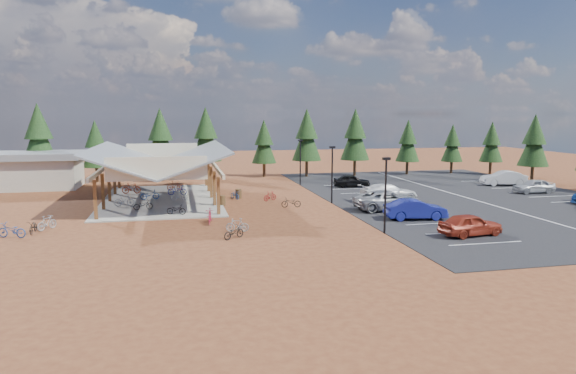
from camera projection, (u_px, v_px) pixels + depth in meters
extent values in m
plane|color=#562816|center=(282.00, 210.00, 43.15)|extent=(140.00, 140.00, 0.00)
cube|color=black|center=(461.00, 196.00, 49.95)|extent=(27.00, 44.00, 0.04)
cube|color=gray|center=(162.00, 200.00, 47.79)|extent=(10.60, 18.60, 0.10)
cube|color=brown|center=(95.00, 200.00, 38.48)|extent=(0.25, 0.25, 3.00)
cube|color=brown|center=(103.00, 191.00, 42.54)|extent=(0.25, 0.25, 3.00)
cube|color=brown|center=(109.00, 185.00, 46.60)|extent=(0.25, 0.25, 3.00)
cube|color=brown|center=(114.00, 179.00, 50.66)|extent=(0.25, 0.25, 3.00)
cube|color=brown|center=(119.00, 174.00, 54.73)|extent=(0.25, 0.25, 3.00)
cube|color=brown|center=(218.00, 196.00, 40.42)|extent=(0.25, 0.25, 3.00)
cube|color=brown|center=(214.00, 188.00, 44.49)|extent=(0.25, 0.25, 3.00)
cube|color=brown|center=(211.00, 182.00, 48.55)|extent=(0.25, 0.25, 3.00)
cube|color=brown|center=(208.00, 177.00, 52.61)|extent=(0.25, 0.25, 3.00)
cube|color=brown|center=(206.00, 172.00, 56.67)|extent=(0.25, 0.25, 3.00)
cube|color=beige|center=(104.00, 168.00, 46.31)|extent=(0.22, 18.00, 0.35)
cube|color=beige|center=(215.00, 166.00, 48.42)|extent=(0.22, 18.00, 0.35)
cube|color=slate|center=(127.00, 158.00, 46.62)|extent=(5.85, 19.40, 2.13)
cube|color=slate|center=(192.00, 157.00, 47.85)|extent=(5.85, 19.40, 2.13)
cube|color=beige|center=(157.00, 169.00, 38.55)|extent=(7.50, 0.15, 1.80)
cube|color=beige|center=(163.00, 152.00, 55.95)|extent=(7.50, 0.15, 1.80)
cube|color=#ADA593|center=(30.00, 174.00, 55.25)|extent=(10.00, 6.00, 3.20)
cube|color=slate|center=(29.00, 156.00, 54.98)|extent=(11.00, 7.00, 0.70)
cylinder|color=black|center=(385.00, 197.00, 34.18)|extent=(0.14, 0.14, 5.00)
cube|color=black|center=(386.00, 159.00, 33.82)|extent=(0.50, 0.25, 0.18)
cylinder|color=black|center=(332.00, 176.00, 45.78)|extent=(0.14, 0.14, 5.00)
cube|color=black|center=(332.00, 147.00, 45.42)|extent=(0.50, 0.25, 0.18)
cylinder|color=black|center=(300.00, 163.00, 57.39)|extent=(0.14, 0.14, 5.00)
cube|color=black|center=(300.00, 140.00, 57.03)|extent=(0.50, 0.25, 0.18)
cylinder|color=#473119|center=(222.00, 201.00, 44.92)|extent=(0.60, 0.60, 0.90)
cylinder|color=#473119|center=(239.00, 194.00, 48.85)|extent=(0.60, 0.60, 0.90)
cylinder|color=#382314|center=(41.00, 174.00, 58.61)|extent=(0.36, 0.36, 2.25)
cone|color=black|center=(39.00, 141.00, 58.07)|extent=(3.96, 3.96, 5.41)
cone|color=black|center=(38.00, 121.00, 57.75)|extent=(3.06, 3.06, 4.05)
cylinder|color=#382314|center=(97.00, 174.00, 60.59)|extent=(0.36, 0.36, 1.78)
cone|color=black|center=(96.00, 149.00, 60.17)|extent=(3.14, 3.14, 4.28)
cone|color=black|center=(95.00, 134.00, 59.91)|extent=(2.42, 2.42, 3.21)
cylinder|color=#382314|center=(162.00, 172.00, 61.23)|extent=(0.36, 0.36, 2.13)
cone|color=black|center=(161.00, 142.00, 60.72)|extent=(3.74, 3.74, 5.11)
cone|color=black|center=(160.00, 124.00, 60.42)|extent=(2.89, 2.89, 3.83)
cylinder|color=#382314|center=(207.00, 170.00, 64.13)|extent=(0.36, 0.36, 2.16)
cone|color=black|center=(206.00, 140.00, 63.61)|extent=(3.81, 3.81, 5.19)
cone|color=black|center=(206.00, 123.00, 63.30)|extent=(2.94, 2.94, 3.89)
cylinder|color=#382314|center=(264.00, 170.00, 65.63)|extent=(0.36, 0.36, 1.78)
cone|color=black|center=(264.00, 146.00, 65.20)|extent=(3.13, 3.13, 4.27)
cone|color=black|center=(264.00, 132.00, 64.95)|extent=(2.42, 2.42, 3.20)
cylinder|color=#382314|center=(307.00, 168.00, 65.60)|extent=(0.36, 0.36, 2.12)
cone|color=black|center=(307.00, 140.00, 65.09)|extent=(3.73, 3.73, 5.09)
cone|color=black|center=(307.00, 123.00, 64.80)|extent=(2.88, 2.88, 3.82)
cylinder|color=#382314|center=(355.00, 168.00, 66.49)|extent=(0.36, 0.36, 2.12)
cone|color=black|center=(355.00, 140.00, 65.98)|extent=(3.73, 3.73, 5.09)
cone|color=black|center=(355.00, 123.00, 65.68)|extent=(2.89, 2.89, 3.82)
cylinder|color=#382314|center=(407.00, 168.00, 67.94)|extent=(0.36, 0.36, 1.78)
cone|color=black|center=(408.00, 145.00, 67.52)|extent=(3.12, 3.12, 4.26)
cone|color=black|center=(408.00, 132.00, 67.26)|extent=(2.41, 2.41, 3.20)
cylinder|color=#382314|center=(451.00, 167.00, 69.47)|extent=(0.36, 0.36, 1.62)
cone|color=black|center=(452.00, 147.00, 69.08)|extent=(2.85, 2.85, 3.88)
cone|color=black|center=(453.00, 135.00, 68.85)|extent=(2.20, 2.20, 2.91)
cylinder|color=#382314|center=(532.00, 174.00, 60.14)|extent=(0.36, 0.36, 1.96)
cone|color=black|center=(534.00, 146.00, 59.67)|extent=(3.44, 3.44, 4.69)
cone|color=black|center=(535.00, 129.00, 59.39)|extent=(2.66, 2.66, 3.52)
cylinder|color=#382314|center=(490.00, 168.00, 68.19)|extent=(0.36, 0.36, 1.71)
cone|color=black|center=(491.00, 146.00, 67.78)|extent=(3.01, 3.01, 4.11)
cone|color=black|center=(492.00, 133.00, 67.54)|extent=(2.33, 2.33, 3.08)
imported|color=black|center=(143.00, 205.00, 42.47)|extent=(1.65, 0.87, 0.82)
imported|color=#A1A4AA|center=(124.00, 200.00, 44.06)|extent=(1.70, 0.49, 1.02)
imported|color=navy|center=(150.00, 195.00, 47.59)|extent=(1.78, 0.87, 0.90)
imported|color=#9C2E11|center=(131.00, 188.00, 51.07)|extent=(1.83, 0.53, 1.10)
imported|color=black|center=(176.00, 209.00, 40.46)|extent=(1.62, 0.97, 0.80)
imported|color=#9D9FA5|center=(179.00, 196.00, 47.02)|extent=(1.52, 0.46, 0.91)
imported|color=navy|center=(177.00, 190.00, 50.26)|extent=(1.89, 0.85, 0.96)
imported|color=#9F361B|center=(175.00, 186.00, 53.28)|extent=(1.63, 0.59, 0.96)
imported|color=black|center=(33.00, 227.00, 34.62)|extent=(0.58, 1.64, 0.86)
imported|color=gray|center=(47.00, 223.00, 35.53)|extent=(1.31, 1.67, 1.01)
imported|color=#1B4394|center=(12.00, 230.00, 33.23)|extent=(2.02, 1.27, 1.00)
imported|color=maroon|center=(210.00, 216.00, 37.62)|extent=(0.77, 1.91, 1.11)
imported|color=black|center=(234.00, 232.00, 32.98)|extent=(1.66, 1.44, 0.87)
imported|color=#9C9FA4|center=(237.00, 225.00, 34.97)|extent=(1.63, 0.79, 0.94)
imported|color=navy|center=(235.00, 195.00, 48.39)|extent=(1.09, 1.67, 0.83)
imported|color=maroon|center=(270.00, 196.00, 47.46)|extent=(1.50, 1.15, 0.90)
imported|color=black|center=(291.00, 202.00, 44.08)|extent=(1.72, 0.72, 0.88)
imported|color=maroon|center=(470.00, 224.00, 33.71)|extent=(4.49, 2.28, 1.47)
imported|color=navy|center=(415.00, 209.00, 38.90)|extent=(4.80, 2.13, 1.53)
imported|color=gray|center=(389.00, 200.00, 42.74)|extent=(5.93, 2.91, 1.62)
imported|color=silver|center=(389.00, 192.00, 47.05)|extent=(5.59, 2.60, 1.58)
imported|color=black|center=(352.00, 181.00, 56.15)|extent=(4.19, 2.18, 1.36)
imported|color=#A3A5AA|center=(534.00, 186.00, 51.88)|extent=(4.22, 1.80, 1.42)
imported|color=silver|center=(503.00, 178.00, 57.43)|extent=(5.13, 2.64, 1.61)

